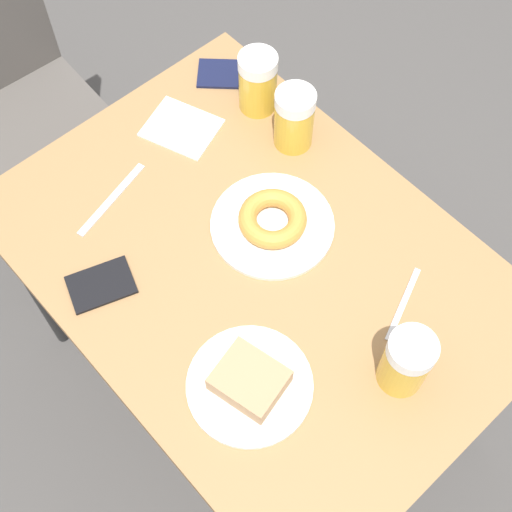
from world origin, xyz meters
TOP-DOWN VIEW (x-y plane):
  - ground_plane at (0.00, 0.00)m, footprint 8.00×8.00m
  - table at (0.00, 0.00)m, footprint 0.75×1.05m
  - chair at (-0.08, 0.90)m, footprint 0.42×0.42m
  - plate_with_cake at (-0.18, -0.19)m, footprint 0.23×0.23m
  - plate_with_donut at (0.08, 0.04)m, footprint 0.26×0.26m
  - beer_mug_left at (0.28, 0.30)m, footprint 0.09×0.09m
  - beer_mug_center at (0.03, -0.36)m, footprint 0.09×0.09m
  - beer_mug_right at (0.27, 0.17)m, footprint 0.09×0.09m
  - napkin_folded at (0.10, 0.36)m, footprint 0.17×0.19m
  - fork at (0.15, -0.26)m, footprint 0.16×0.07m
  - knife at (-0.13, 0.31)m, footprint 0.21×0.07m
  - passport_near_edge at (-0.26, 0.16)m, footprint 0.15×0.12m
  - passport_far_edge at (0.28, 0.42)m, footprint 0.15×0.15m

SIDE VIEW (x-z plane):
  - ground_plane at x=0.00m, z-range 0.00..0.00m
  - chair at x=-0.08m, z-range 0.10..1.02m
  - table at x=0.00m, z-range 0.30..1.01m
  - knife at x=-0.13m, z-range 0.71..0.72m
  - fork at x=0.15m, z-range 0.71..0.72m
  - napkin_folded at x=0.10m, z-range 0.71..0.72m
  - passport_near_edge at x=-0.26m, z-range 0.71..0.72m
  - passport_far_edge at x=0.28m, z-range 0.71..0.72m
  - plate_with_donut at x=0.08m, z-range 0.71..0.76m
  - plate_with_cake at x=-0.18m, z-range 0.71..0.76m
  - beer_mug_left at x=0.28m, z-range 0.71..0.86m
  - beer_mug_center at x=0.03m, z-range 0.71..0.86m
  - beer_mug_right at x=0.27m, z-range 0.71..0.86m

